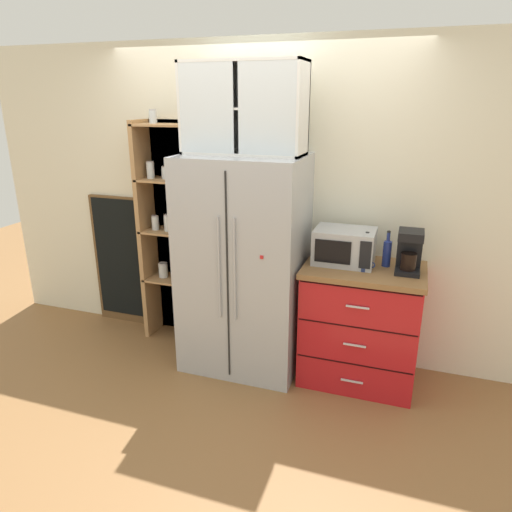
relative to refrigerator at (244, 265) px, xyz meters
The scene contains 12 objects.
ground_plane 0.86m from the refrigerator, 90.01° to the right, with size 10.83×10.83×0.00m, color olive.
wall_back_cream 0.57m from the refrigerator, 90.00° to the left, with size 5.12×0.10×2.55m, color silver.
refrigerator is the anchor object (origin of this frame).
pantry_shelf_column 0.82m from the refrigerator, 160.23° to the left, with size 0.56×0.30×2.02m.
counter_cabinet 1.01m from the refrigerator, ahead, with size 0.88×0.62×0.93m.
microwave 0.80m from the refrigerator, ahead, with size 0.44×0.33×0.26m.
coffee_maker 1.25m from the refrigerator, ahead, with size 0.17×0.20×0.31m.
mug_navy 0.93m from the refrigerator, ahead, with size 0.12×0.09×0.09m.
bottle_cobalt 1.09m from the refrigerator, ahead, with size 0.06×0.06×0.27m.
bottle_green 0.95m from the refrigerator, ahead, with size 0.07×0.07×0.26m.
upper_cabinet 1.18m from the refrigerator, 90.00° to the left, with size 0.89×0.32×0.64m.
chalkboard_menu 1.41m from the refrigerator, 166.80° to the left, with size 0.60×0.04×1.25m.
Camera 1 is at (1.20, -3.22, 2.11)m, focal length 32.53 mm.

